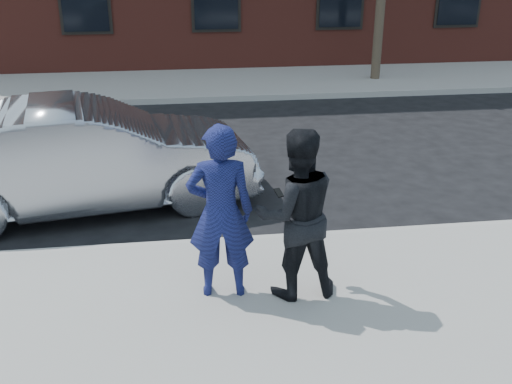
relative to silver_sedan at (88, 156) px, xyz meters
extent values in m
plane|color=black|center=(2.56, -3.20, -0.83)|extent=(100.00, 100.00, 0.00)
cube|color=gray|center=(2.56, -3.45, -0.75)|extent=(50.00, 3.50, 0.15)
cube|color=#999691|center=(2.56, -1.65, -0.75)|extent=(50.00, 0.10, 0.15)
cube|color=gray|center=(2.56, 8.05, -0.75)|extent=(50.00, 3.50, 0.15)
cube|color=#999691|center=(2.56, 6.25, -0.75)|extent=(50.00, 0.10, 0.15)
cylinder|color=#392B21|center=(7.06, 7.80, 1.42)|extent=(0.26, 0.26, 4.20)
imported|color=#999BA3|center=(0.00, 0.00, 0.00)|extent=(5.26, 2.58, 1.66)
imported|color=navy|center=(1.78, -2.94, 0.31)|extent=(0.75, 0.51, 1.98)
cube|color=black|center=(1.75, -2.72, 0.68)|extent=(0.08, 0.13, 0.08)
imported|color=black|center=(2.59, -3.04, 0.28)|extent=(0.99, 0.80, 1.93)
cube|color=black|center=(2.43, -2.87, 0.48)|extent=(0.10, 0.15, 0.06)
camera|label=1|loc=(1.39, -8.76, 3.01)|focal=42.00mm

